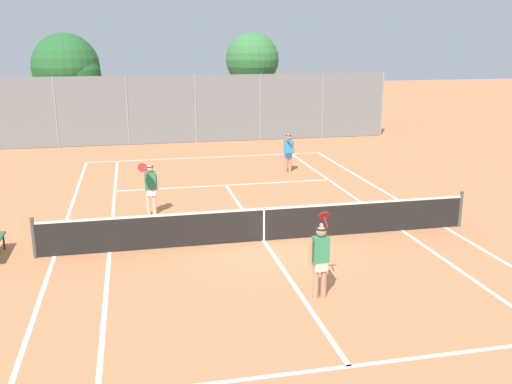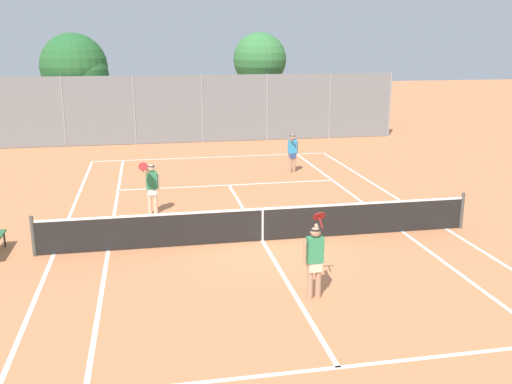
{
  "view_description": "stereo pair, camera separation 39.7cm",
  "coord_description": "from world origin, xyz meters",
  "px_view_note": "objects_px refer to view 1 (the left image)",
  "views": [
    {
      "loc": [
        -3.37,
        -14.42,
        5.33
      ],
      "look_at": [
        0.11,
        1.5,
        1.0
      ],
      "focal_mm": 40.0,
      "sensor_mm": 36.0,
      "label": 1
    },
    {
      "loc": [
        -2.98,
        -14.5,
        5.33
      ],
      "look_at": [
        0.11,
        1.5,
        1.0
      ],
      "focal_mm": 40.0,
      "sensor_mm": 36.0,
      "label": 2
    }
  ],
  "objects_px": {
    "tree_behind_left": "(69,69)",
    "player_far_right": "(288,151)",
    "player_far_left": "(151,186)",
    "loose_tennis_ball_3": "(295,220)",
    "loose_tennis_ball_2": "(148,199)",
    "tree_behind_right": "(254,61)",
    "tennis_net": "(264,223)",
    "player_near_side": "(320,257)",
    "loose_tennis_ball_0": "(233,197)"
  },
  "relations": [
    {
      "from": "tree_behind_right",
      "to": "player_far_right",
      "type": "bearing_deg",
      "value": -94.61
    },
    {
      "from": "player_far_left",
      "to": "player_far_right",
      "type": "bearing_deg",
      "value": 40.0
    },
    {
      "from": "tree_behind_right",
      "to": "loose_tennis_ball_2",
      "type": "bearing_deg",
      "value": -115.51
    },
    {
      "from": "tree_behind_left",
      "to": "player_far_right",
      "type": "bearing_deg",
      "value": -46.26
    },
    {
      "from": "tennis_net",
      "to": "tree_behind_right",
      "type": "relative_size",
      "value": 2.06
    },
    {
      "from": "player_near_side",
      "to": "loose_tennis_ball_2",
      "type": "relative_size",
      "value": 26.88
    },
    {
      "from": "loose_tennis_ball_2",
      "to": "tree_behind_left",
      "type": "height_order",
      "value": "tree_behind_left"
    },
    {
      "from": "tree_behind_left",
      "to": "player_near_side",
      "type": "bearing_deg",
      "value": -72.38
    },
    {
      "from": "loose_tennis_ball_0",
      "to": "loose_tennis_ball_3",
      "type": "bearing_deg",
      "value": -65.08
    },
    {
      "from": "player_far_right",
      "to": "loose_tennis_ball_2",
      "type": "relative_size",
      "value": 24.24
    },
    {
      "from": "player_far_right",
      "to": "loose_tennis_ball_3",
      "type": "bearing_deg",
      "value": -103.59
    },
    {
      "from": "player_far_left",
      "to": "tree_behind_left",
      "type": "height_order",
      "value": "tree_behind_left"
    },
    {
      "from": "player_near_side",
      "to": "tree_behind_left",
      "type": "height_order",
      "value": "tree_behind_left"
    },
    {
      "from": "tennis_net",
      "to": "loose_tennis_ball_0",
      "type": "relative_size",
      "value": 181.82
    },
    {
      "from": "loose_tennis_ball_3",
      "to": "tree_behind_right",
      "type": "distance_m",
      "value": 18.17
    },
    {
      "from": "player_near_side",
      "to": "loose_tennis_ball_0",
      "type": "xyz_separation_m",
      "value": [
        -0.39,
        8.28,
        -0.89
      ]
    },
    {
      "from": "loose_tennis_ball_3",
      "to": "tree_behind_left",
      "type": "distance_m",
      "value": 18.51
    },
    {
      "from": "tree_behind_right",
      "to": "loose_tennis_ball_3",
      "type": "bearing_deg",
      "value": -97.98
    },
    {
      "from": "tennis_net",
      "to": "loose_tennis_ball_2",
      "type": "height_order",
      "value": "tennis_net"
    },
    {
      "from": "player_near_side",
      "to": "loose_tennis_ball_3",
      "type": "distance_m",
      "value": 5.46
    },
    {
      "from": "loose_tennis_ball_2",
      "to": "tree_behind_left",
      "type": "relative_size",
      "value": 0.01
    },
    {
      "from": "loose_tennis_ball_3",
      "to": "tree_behind_right",
      "type": "xyz_separation_m",
      "value": [
        2.46,
        17.52,
        4.16
      ]
    },
    {
      "from": "player_near_side",
      "to": "loose_tennis_ball_3",
      "type": "height_order",
      "value": "player_near_side"
    },
    {
      "from": "tennis_net",
      "to": "loose_tennis_ball_0",
      "type": "xyz_separation_m",
      "value": [
        -0.04,
        4.56,
        -0.48
      ]
    },
    {
      "from": "player_near_side",
      "to": "loose_tennis_ball_2",
      "type": "bearing_deg",
      "value": 111.18
    },
    {
      "from": "player_far_right",
      "to": "tree_behind_right",
      "type": "distance_m",
      "value": 11.55
    },
    {
      "from": "player_far_left",
      "to": "loose_tennis_ball_0",
      "type": "relative_size",
      "value": 26.88
    },
    {
      "from": "loose_tennis_ball_2",
      "to": "player_near_side",
      "type": "bearing_deg",
      "value": -68.82
    },
    {
      "from": "loose_tennis_ball_3",
      "to": "loose_tennis_ball_0",
      "type": "bearing_deg",
      "value": 114.92
    },
    {
      "from": "loose_tennis_ball_0",
      "to": "player_far_left",
      "type": "bearing_deg",
      "value": -154.12
    },
    {
      "from": "player_far_right",
      "to": "tree_behind_right",
      "type": "height_order",
      "value": "tree_behind_right"
    },
    {
      "from": "player_far_left",
      "to": "loose_tennis_ball_3",
      "type": "xyz_separation_m",
      "value": [
        4.26,
        -1.58,
        -0.89
      ]
    },
    {
      "from": "loose_tennis_ball_0",
      "to": "tree_behind_left",
      "type": "distance_m",
      "value": 15.31
    },
    {
      "from": "player_far_right",
      "to": "tree_behind_left",
      "type": "relative_size",
      "value": 0.28
    },
    {
      "from": "player_far_right",
      "to": "player_near_side",
      "type": "bearing_deg",
      "value": -102.25
    },
    {
      "from": "tennis_net",
      "to": "player_far_right",
      "type": "distance_m",
      "value": 8.57
    },
    {
      "from": "player_far_right",
      "to": "loose_tennis_ball_3",
      "type": "height_order",
      "value": "player_far_right"
    },
    {
      "from": "tennis_net",
      "to": "player_near_side",
      "type": "relative_size",
      "value": 6.76
    },
    {
      "from": "tennis_net",
      "to": "loose_tennis_ball_2",
      "type": "relative_size",
      "value": 181.82
    },
    {
      "from": "player_far_left",
      "to": "player_near_side",
      "type": "bearing_deg",
      "value": -64.56
    },
    {
      "from": "tennis_net",
      "to": "tree_behind_right",
      "type": "bearing_deg",
      "value": 78.73
    },
    {
      "from": "player_near_side",
      "to": "player_far_left",
      "type": "xyz_separation_m",
      "value": [
        -3.27,
        6.88,
        0.0
      ]
    },
    {
      "from": "player_far_left",
      "to": "tree_behind_right",
      "type": "xyz_separation_m",
      "value": [
        6.72,
        15.93,
        3.26
      ]
    },
    {
      "from": "player_far_right",
      "to": "loose_tennis_ball_0",
      "type": "relative_size",
      "value": 24.24
    },
    {
      "from": "loose_tennis_ball_3",
      "to": "tree_behind_right",
      "type": "relative_size",
      "value": 0.01
    },
    {
      "from": "player_far_left",
      "to": "loose_tennis_ball_0",
      "type": "xyz_separation_m",
      "value": [
        2.88,
        1.4,
        -0.89
      ]
    },
    {
      "from": "tennis_net",
      "to": "player_far_right",
      "type": "relative_size",
      "value": 7.5
    },
    {
      "from": "loose_tennis_ball_0",
      "to": "tree_behind_right",
      "type": "height_order",
      "value": "tree_behind_right"
    },
    {
      "from": "player_far_left",
      "to": "loose_tennis_ball_2",
      "type": "distance_m",
      "value": 1.95
    },
    {
      "from": "loose_tennis_ball_0",
      "to": "tree_behind_left",
      "type": "relative_size",
      "value": 0.01
    }
  ]
}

